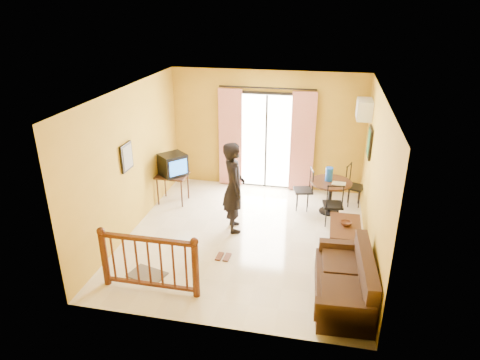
% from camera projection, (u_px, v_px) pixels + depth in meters
% --- Properties ---
extents(ground, '(5.00, 5.00, 0.00)m').
position_uv_depth(ground, '(246.00, 237.00, 8.28)').
color(ground, beige).
rests_on(ground, ground).
extents(room_shell, '(5.00, 5.00, 5.00)m').
position_uv_depth(room_shell, '(246.00, 154.00, 7.61)').
color(room_shell, white).
rests_on(room_shell, ground).
extents(balcony_door, '(2.25, 0.14, 2.46)m').
position_uv_depth(balcony_door, '(266.00, 141.00, 10.00)').
color(balcony_door, black).
rests_on(balcony_door, ground).
extents(tv_table, '(0.66, 0.55, 0.66)m').
position_uv_depth(tv_table, '(172.00, 178.00, 9.49)').
color(tv_table, black).
rests_on(tv_table, ground).
extents(television, '(0.70, 0.71, 0.47)m').
position_uv_depth(television, '(173.00, 165.00, 9.36)').
color(television, black).
rests_on(television, tv_table).
extents(picture_left, '(0.05, 0.42, 0.52)m').
position_uv_depth(picture_left, '(127.00, 157.00, 7.91)').
color(picture_left, black).
rests_on(picture_left, room_shell).
extents(dining_table, '(0.86, 0.86, 0.72)m').
position_uv_depth(dining_table, '(331.00, 188.00, 9.02)').
color(dining_table, black).
rests_on(dining_table, ground).
extents(water_jug, '(0.16, 0.16, 0.29)m').
position_uv_depth(water_jug, '(329.00, 174.00, 8.95)').
color(water_jug, blue).
rests_on(water_jug, dining_table).
extents(serving_tray, '(0.30, 0.21, 0.02)m').
position_uv_depth(serving_tray, '(339.00, 184.00, 8.84)').
color(serving_tray, beige).
rests_on(serving_tray, dining_table).
extents(dining_chairs, '(1.60, 1.48, 0.95)m').
position_uv_depth(dining_chairs, '(329.00, 213.00, 9.21)').
color(dining_chairs, black).
rests_on(dining_chairs, ground).
extents(air_conditioner, '(0.31, 0.60, 0.40)m').
position_uv_depth(air_conditioner, '(364.00, 109.00, 8.79)').
color(air_conditioner, white).
rests_on(air_conditioner, room_shell).
extents(botanical_print, '(0.05, 0.50, 0.60)m').
position_uv_depth(botanical_print, '(370.00, 142.00, 8.38)').
color(botanical_print, black).
rests_on(botanical_print, room_shell).
extents(coffee_table, '(0.55, 1.00, 0.44)m').
position_uv_depth(coffee_table, '(345.00, 232.00, 7.85)').
color(coffee_table, black).
rests_on(coffee_table, ground).
extents(bowl, '(0.23, 0.23, 0.06)m').
position_uv_depth(bowl, '(346.00, 223.00, 7.80)').
color(bowl, '#512A1B').
rests_on(bowl, coffee_table).
extents(sofa, '(0.89, 1.76, 0.82)m').
position_uv_depth(sofa, '(347.00, 284.00, 6.42)').
color(sofa, '#321E13').
rests_on(sofa, ground).
extents(standing_person, '(0.64, 0.77, 1.81)m').
position_uv_depth(standing_person, '(234.00, 187.00, 8.22)').
color(standing_person, black).
rests_on(standing_person, ground).
extents(stair_balustrade, '(1.63, 0.13, 1.04)m').
position_uv_depth(stair_balustrade, '(149.00, 259.00, 6.57)').
color(stair_balustrade, '#471E0F').
rests_on(stair_balustrade, ground).
extents(doormat, '(0.68, 0.54, 0.02)m').
position_uv_depth(doormat, '(147.00, 275.00, 7.13)').
color(doormat, '#564F45').
rests_on(doormat, ground).
extents(sandals, '(0.25, 0.25, 0.03)m').
position_uv_depth(sandals, '(223.00, 257.00, 7.61)').
color(sandals, '#512A1B').
rests_on(sandals, ground).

